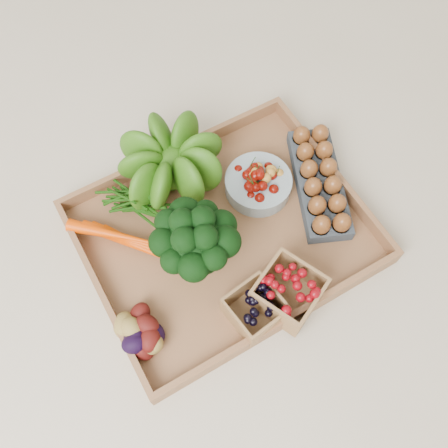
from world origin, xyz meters
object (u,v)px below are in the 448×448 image
tray (224,235)px  broccoli (196,250)px  cherry_bowl (258,184)px  egg_carton (319,184)px

tray → broccoli: (-0.08, -0.03, 0.07)m
tray → cherry_bowl: cherry_bowl is taller
broccoli → tray: bearing=20.9°
broccoli → egg_carton: 0.31m
cherry_bowl → tray: bearing=-154.0°
broccoli → cherry_bowl: size_ratio=1.17×
broccoli → egg_carton: (0.31, 0.02, -0.05)m
tray → egg_carton: size_ratio=2.10×
tray → cherry_bowl: 0.13m
tray → broccoli: 0.11m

